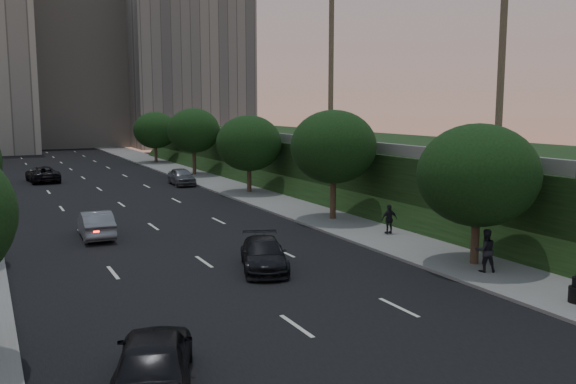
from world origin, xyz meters
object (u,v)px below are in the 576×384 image
sedan_mid_left (96,224)px  sedan_far_left (43,174)px  sedan_near_right (264,254)px  sedan_far_right (181,177)px  pedestrian_b (485,250)px  pedestrian_c (389,219)px  sedan_near_left (154,358)px

sedan_mid_left → sedan_far_left: size_ratio=0.84×
sedan_near_right → sedan_mid_left: bearing=137.8°
sedan_far_right → pedestrian_b: bearing=-82.5°
sedan_mid_left → pedestrian_c: size_ratio=2.81×
pedestrian_b → pedestrian_c: bearing=-72.1°
sedan_near_right → pedestrian_c: (8.79, 3.08, 0.28)m
sedan_far_right → pedestrian_c: (3.70, -25.73, 0.18)m
sedan_near_left → sedan_near_right: size_ratio=1.02×
sedan_far_left → sedan_near_right: 37.10m
sedan_far_right → pedestrian_c: pedestrian_c is taller
sedan_far_left → pedestrian_c: 36.57m
pedestrian_b → pedestrian_c: pedestrian_b is taller
sedan_mid_left → pedestrian_c: pedestrian_c is taller
sedan_mid_left → sedan_far_right: bearing=-116.5°
sedan_near_left → pedestrian_b: 15.38m
sedan_near_left → sedan_far_left: bearing=-73.3°
sedan_near_left → sedan_mid_left: (1.67, 18.71, -0.06)m
sedan_far_left → sedan_far_right: bearing=139.0°
sedan_mid_left → sedan_near_left: bearing=87.2°
sedan_far_left → sedan_far_right: 13.34m
pedestrian_c → sedan_near_right: bearing=25.2°
pedestrian_c → sedan_near_left: bearing=43.1°
sedan_near_left → pedestrian_b: size_ratio=2.59×
pedestrian_b → pedestrian_c: 8.04m
sedan_near_left → sedan_mid_left: sedan_near_left is taller
sedan_far_left → sedan_mid_left: bearing=85.8°
sedan_mid_left → pedestrian_b: 19.76m
sedan_near_left → sedan_near_right: 11.34m
sedan_near_right → sedan_far_right: size_ratio=1.02×
sedan_near_left → sedan_far_left: size_ratio=0.88×
sedan_near_left → pedestrian_c: 19.84m
sedan_far_left → pedestrian_b: pedestrian_b is taller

